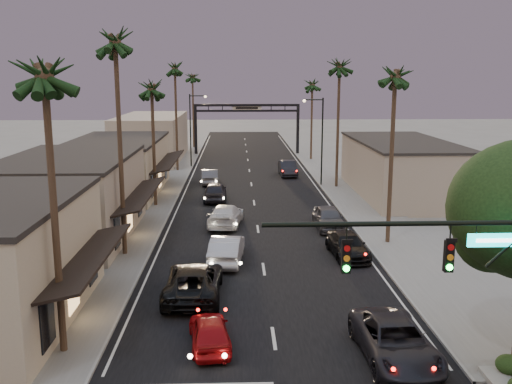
{
  "coord_description": "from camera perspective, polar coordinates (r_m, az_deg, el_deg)",
  "views": [
    {
      "loc": [
        -1.55,
        -12.65,
        10.96
      ],
      "look_at": [
        -0.09,
        29.46,
        2.5
      ],
      "focal_mm": 40.0,
      "sensor_mm": 36.0,
      "label": 1
    }
  ],
  "objects": [
    {
      "name": "palm_ld",
      "position": [
        68.04,
        -8.13,
        12.47
      ],
      "size": [
        3.2,
        3.2,
        14.2
      ],
      "color": "#38281C",
      "rests_on": "ground"
    },
    {
      "name": "palm_rc",
      "position": [
        77.32,
        5.66,
        10.94
      ],
      "size": [
        3.2,
        3.2,
        12.2
      ],
      "color": "#38281C",
      "rests_on": "ground"
    },
    {
      "name": "palm_lc",
      "position": [
        49.17,
        -10.41,
        10.6
      ],
      "size": [
        3.2,
        3.2,
        12.2
      ],
      "color": "#38281C",
      "rests_on": "ground"
    },
    {
      "name": "streetlight_left",
      "position": [
        71.08,
        -6.36,
        6.74
      ],
      "size": [
        2.13,
        0.3,
        9.0
      ],
      "color": "black",
      "rests_on": "ground"
    },
    {
      "name": "oncoming_white",
      "position": [
        43.01,
        -3.05,
        -2.33
      ],
      "size": [
        2.94,
        5.77,
        1.6
      ],
      "primitive_type": "imported",
      "rotation": [
        0.0,
        0.0,
        3.01
      ],
      "color": "silver",
      "rests_on": "ground"
    },
    {
      "name": "sidewalk_left",
      "position": [
        66.05,
        -8.88,
        1.72
      ],
      "size": [
        5.0,
        92.0,
        0.12
      ],
      "primitive_type": "cube",
      "color": "slate",
      "rests_on": "ground"
    },
    {
      "name": "arch",
      "position": [
        82.85,
        -0.92,
        7.6
      ],
      "size": [
        15.2,
        0.4,
        7.27
      ],
      "color": "black",
      "rests_on": "ground"
    },
    {
      "name": "oncoming_pickup",
      "position": [
        29.39,
        -6.26,
        -8.87
      ],
      "size": [
        2.86,
        6.05,
        1.67
      ],
      "primitive_type": "imported",
      "rotation": [
        0.0,
        0.0,
        3.13
      ],
      "color": "black",
      "rests_on": "ground"
    },
    {
      "name": "curbside_far",
      "position": [
        65.0,
        3.18,
        2.38
      ],
      "size": [
        1.95,
        5.18,
        1.69
      ],
      "primitive_type": "imported",
      "rotation": [
        0.0,
        0.0,
        0.03
      ],
      "color": "black",
      "rests_on": "ground"
    },
    {
      "name": "traffic_signal",
      "position": [
        19.09,
        20.58,
        -7.34
      ],
      "size": [
        8.51,
        0.22,
        7.8
      ],
      "color": "black",
      "rests_on": "ground"
    },
    {
      "name": "building_right",
      "position": [
        55.55,
        14.3,
        2.24
      ],
      "size": [
        8.0,
        18.0,
        5.0
      ],
      "primitive_type": "cube",
      "color": "gray",
      "rests_on": "ground"
    },
    {
      "name": "palm_far",
      "position": [
        90.91,
        -6.38,
        11.59
      ],
      "size": [
        3.2,
        3.2,
        13.2
      ],
      "color": "#38281C",
      "rests_on": "ground"
    },
    {
      "name": "palm_la",
      "position": [
        22.78,
        -20.48,
        11.87
      ],
      "size": [
        3.2,
        3.2,
        13.2
      ],
      "color": "#38281C",
      "rests_on": "ground"
    },
    {
      "name": "curbside_black",
      "position": [
        36.09,
        9.12,
        -5.28
      ],
      "size": [
        2.37,
        5.08,
        1.43
      ],
      "primitive_type": "imported",
      "rotation": [
        0.0,
        0.0,
        0.07
      ],
      "color": "black",
      "rests_on": "ground"
    },
    {
      "name": "curbside_near",
      "position": [
        23.8,
        13.74,
        -14.29
      ],
      "size": [
        2.88,
        5.8,
        1.58
      ],
      "primitive_type": "imported",
      "rotation": [
        0.0,
        0.0,
        0.05
      ],
      "color": "black",
      "rests_on": "ground"
    },
    {
      "name": "streetlight_right",
      "position": [
        58.54,
        6.37,
        5.76
      ],
      "size": [
        2.13,
        0.3,
        9.0
      ],
      "color": "black",
      "rests_on": "ground"
    },
    {
      "name": "oncoming_silver",
      "position": [
        34.52,
        -2.96,
        -5.71
      ],
      "size": [
        2.24,
        5.24,
        1.68
      ],
      "primitive_type": "imported",
      "rotation": [
        0.0,
        0.0,
        3.05
      ],
      "color": "#AFB0B5",
      "rests_on": "ground"
    },
    {
      "name": "palm_lb",
      "position": [
        35.45,
        -13.94,
        14.95
      ],
      "size": [
        3.2,
        3.2,
        15.2
      ],
      "color": "#38281C",
      "rests_on": "ground"
    },
    {
      "name": "curbside_grey",
      "position": [
        42.35,
        7.25,
        -2.59
      ],
      "size": [
        2.07,
        4.89,
        1.65
      ],
      "primitive_type": "imported",
      "rotation": [
        0.0,
        0.0,
        0.02
      ],
      "color": "#444449",
      "rests_on": "ground"
    },
    {
      "name": "storefront_mid",
      "position": [
        41.14,
        -18.11,
        -0.73
      ],
      "size": [
        8.0,
        14.0,
        5.5
      ],
      "primitive_type": "cube",
      "color": "gray",
      "rests_on": "ground"
    },
    {
      "name": "sidewalk_right",
      "position": [
        66.49,
        7.61,
        1.82
      ],
      "size": [
        5.0,
        92.0,
        0.12
      ],
      "primitive_type": "cube",
      "color": "slate",
      "rests_on": "ground"
    },
    {
      "name": "storefront_dist",
      "position": [
        78.9,
        -10.37,
        5.38
      ],
      "size": [
        8.0,
        20.0,
        6.0
      ],
      "primitive_type": "cube",
      "color": "gray",
      "rests_on": "ground"
    },
    {
      "name": "road",
      "position": [
        58.71,
        -0.44,
        0.6
      ],
      "size": [
        14.0,
        120.0,
        0.02
      ],
      "primitive_type": "cube",
      "color": "black",
      "rests_on": "ground"
    },
    {
      "name": "storefront_far",
      "position": [
        56.48,
        -13.68,
        2.41
      ],
      "size": [
        8.0,
        16.0,
        5.0
      ],
      "primitive_type": "cube",
      "color": "#B8AC8D",
      "rests_on": "ground"
    },
    {
      "name": "palm_ra",
      "position": [
        38.04,
        13.78,
        11.76
      ],
      "size": [
        3.2,
        3.2,
        13.2
      ],
      "color": "#38281C",
      "rests_on": "ground"
    },
    {
      "name": "oncoming_dgrey",
      "position": [
        51.71,
        -4.11,
        0.05
      ],
      "size": [
        2.02,
        5.0,
        1.7
      ],
      "primitive_type": "imported",
      "rotation": [
        0.0,
        0.0,
        3.14
      ],
      "color": "black",
      "rests_on": "ground"
    },
    {
      "name": "palm_rb",
      "position": [
        57.57,
        8.37,
        12.68
      ],
      "size": [
        3.2,
        3.2,
        14.2
      ],
      "color": "#38281C",
      "rests_on": "ground"
    },
    {
      "name": "oncoming_red",
      "position": [
        24.32,
        -4.65,
        -13.72
      ],
      "size": [
        2.09,
        4.13,
        1.35
      ],
      "primitive_type": "imported",
      "rotation": [
        0.0,
        0.0,
        3.27
      ],
      "color": "#990B0E",
      "rests_on": "ground"
    },
    {
      "name": "ground",
      "position": [
        53.81,
        -0.3,
        -0.4
      ],
      "size": [
        200.0,
        200.0,
        0.0
      ],
      "primitive_type": "plane",
      "color": "slate",
      "rests_on": "ground"
    },
    {
      "name": "oncoming_grey_far",
      "position": [
        59.94,
        -4.65,
        1.54
      ],
      "size": [
        1.89,
        4.81,
        1.56
      ],
      "primitive_type": "imported",
      "rotation": [
        0.0,
        0.0,
        3.19
      ],
      "color": "#4A4A4F",
      "rests_on": "ground"
    }
  ]
}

